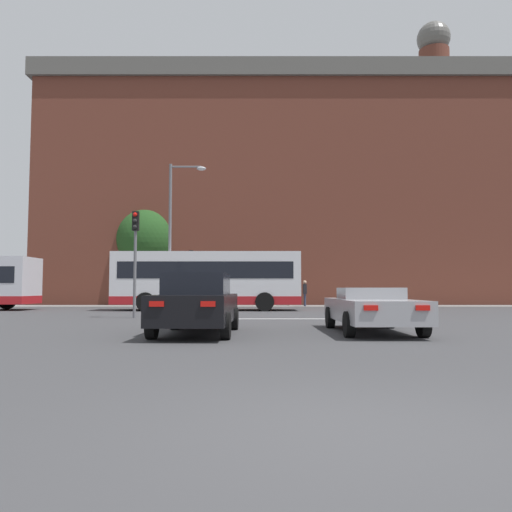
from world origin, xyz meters
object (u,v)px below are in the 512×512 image
(bus_crossing_lead, at_px, (210,279))
(pedestrian_waiting, at_px, (271,291))
(traffic_light_far_left, at_px, (193,268))
(street_lamp_junction, at_px, (178,222))
(traffic_light_near_left, at_px, (138,246))
(car_roadster_right, at_px, (374,309))
(pedestrian_walking_west, at_px, (307,291))
(pedestrian_walking_east, at_px, (291,290))
(car_saloon_left, at_px, (200,303))

(bus_crossing_lead, xyz_separation_m, pedestrian_waiting, (3.59, 7.10, -0.68))
(traffic_light_far_left, distance_m, street_lamp_junction, 7.19)
(bus_crossing_lead, distance_m, traffic_light_near_left, 7.61)
(car_roadster_right, distance_m, pedestrian_walking_west, 20.11)
(traffic_light_far_left, height_order, pedestrian_waiting, traffic_light_far_left)
(traffic_light_far_left, xyz_separation_m, street_lamp_junction, (0.03, -6.83, 2.25))
(car_roadster_right, relative_size, pedestrian_walking_west, 2.78)
(bus_crossing_lead, height_order, pedestrian_walking_east, bus_crossing_lead)
(traffic_light_far_left, relative_size, pedestrian_walking_west, 2.17)
(pedestrian_walking_east, bearing_deg, bus_crossing_lead, 153.62)
(traffic_light_near_left, bearing_deg, street_lamp_junction, 84.81)
(traffic_light_near_left, relative_size, pedestrian_waiting, 2.51)
(pedestrian_walking_west, bearing_deg, traffic_light_far_left, -93.28)
(traffic_light_far_left, height_order, pedestrian_walking_west, traffic_light_far_left)
(car_saloon_left, relative_size, street_lamp_junction, 0.58)
(pedestrian_waiting, bearing_deg, car_roadster_right, -94.19)
(bus_crossing_lead, height_order, pedestrian_waiting, bus_crossing_lead)
(pedestrian_waiting, distance_m, pedestrian_walking_west, 2.54)
(bus_crossing_lead, bearing_deg, traffic_light_far_left, 15.51)
(car_saloon_left, bearing_deg, pedestrian_walking_west, 78.29)
(street_lamp_junction, relative_size, pedestrian_walking_west, 4.58)
(bus_crossing_lead, xyz_separation_m, pedestrian_walking_east, (4.98, 7.66, -0.63))
(street_lamp_junction, xyz_separation_m, pedestrian_waiting, (5.29, 7.71, -3.79))
(street_lamp_junction, relative_size, pedestrian_walking_east, 4.43)
(bus_crossing_lead, relative_size, pedestrian_waiting, 5.82)
(car_saloon_left, xyz_separation_m, traffic_light_far_left, (-2.87, 20.62, 1.77))
(car_roadster_right, bearing_deg, car_saloon_left, -173.53)
(traffic_light_far_left, relative_size, pedestrian_walking_east, 2.10)
(pedestrian_walking_east, height_order, pedestrian_walking_west, pedestrian_walking_east)
(car_roadster_right, relative_size, bus_crossing_lead, 0.48)
(car_saloon_left, relative_size, traffic_light_far_left, 1.23)
(traffic_light_near_left, distance_m, pedestrian_walking_east, 16.60)
(traffic_light_near_left, relative_size, traffic_light_far_left, 1.15)
(car_roadster_right, distance_m, pedestrian_walking_east, 21.52)
(pedestrian_walking_west, bearing_deg, street_lamp_junction, -51.80)
(bus_crossing_lead, bearing_deg, pedestrian_waiting, -26.87)
(traffic_light_far_left, bearing_deg, pedestrian_waiting, 9.37)
(car_saloon_left, bearing_deg, traffic_light_far_left, 99.42)
(bus_crossing_lead, bearing_deg, traffic_light_near_left, 162.28)
(car_saloon_left, height_order, pedestrian_walking_east, pedestrian_walking_east)
(traffic_light_near_left, bearing_deg, car_roadster_right, -39.40)
(pedestrian_waiting, distance_m, pedestrian_walking_east, 1.50)
(car_saloon_left, distance_m, street_lamp_junction, 14.64)
(traffic_light_near_left, bearing_deg, pedestrian_walking_east, 63.87)
(bus_crossing_lead, distance_m, pedestrian_walking_west, 8.70)
(traffic_light_near_left, bearing_deg, traffic_light_far_left, 87.60)
(car_saloon_left, height_order, bus_crossing_lead, bus_crossing_lead)
(bus_crossing_lead, bearing_deg, street_lamp_junction, 110.01)
(car_roadster_right, height_order, traffic_light_far_left, traffic_light_far_left)
(pedestrian_waiting, bearing_deg, car_saloon_left, -106.85)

